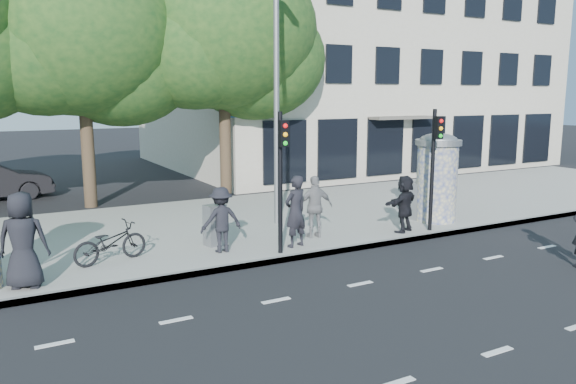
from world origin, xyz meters
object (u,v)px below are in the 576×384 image
ped_b (295,211)px  bicycle (110,243)px  traffic_pole_far (434,157)px  ad_column_right (437,175)px  ped_e (315,207)px  ped_d (221,220)px  cabinet_left (215,225)px  ped_f (405,204)px  cabinet_right (416,201)px  street_lamp (277,64)px  traffic_pole_near (281,168)px  ped_a (23,240)px

ped_b → bicycle: 4.47m
traffic_pole_far → bicycle: (-8.56, 1.25, -1.62)m
ad_column_right → ped_e: bearing=179.6°
ped_d → cabinet_left: (0.09, 0.65, -0.28)m
ad_column_right → cabinet_left: ad_column_right is taller
ped_d → cabinet_left: bearing=-96.6°
ad_column_right → ped_b: ad_column_right is taller
traffic_pole_far → ped_f: (-0.77, 0.27, -1.28)m
ped_e → ad_column_right: bearing=-172.1°
ped_f → cabinet_right: (1.40, 1.09, -0.23)m
cabinet_right → street_lamp: bearing=144.2°
traffic_pole_near → ped_b: bearing=32.1°
ped_f → cabinet_right: ped_f is taller
ped_a → ped_e: ped_a is taller
ad_column_right → ped_b: bearing=-174.2°
ad_column_right → bicycle: 9.62m
bicycle → ped_f: bearing=-111.6°
cabinet_left → cabinet_right: 6.56m
ped_b → cabinet_right: 4.95m
traffic_pole_near → ped_d: 1.95m
traffic_pole_far → ped_d: bearing=172.2°
traffic_pole_near → ped_d: bearing=145.7°
traffic_pole_near → ped_b: traffic_pole_near is taller
ped_a → bicycle: (1.84, 0.94, -0.51)m
ped_f → cabinet_right: size_ratio=1.40×
ped_b → bicycle: bearing=-26.0°
traffic_pole_far → ped_e: (-3.27, 0.94, -1.25)m
traffic_pole_far → ped_a: 10.47m
cabinet_left → cabinet_right: size_ratio=0.92×
traffic_pole_far → ped_e: bearing=164.0°
traffic_pole_near → traffic_pole_far: 4.80m
ad_column_right → cabinet_right: 1.01m
ped_f → cabinet_right: bearing=-164.4°
traffic_pole_near → ped_f: 4.24m
ad_column_right → traffic_pole_near: (-5.80, -0.91, 0.69)m
ped_a → ped_d: bearing=-153.7°
traffic_pole_far → ped_e: size_ratio=2.04×
ped_d → bicycle: 2.61m
ad_column_right → traffic_pole_near: 5.91m
ad_column_right → traffic_pole_far: bearing=-137.8°
ped_e → bicycle: size_ratio=0.96×
ped_f → bicycle: (-7.80, 0.97, -0.34)m
traffic_pole_near → traffic_pole_far: same height
traffic_pole_near → ped_f: bearing=3.9°
traffic_pole_near → ped_d: traffic_pole_near is taller
ped_b → ped_f: size_ratio=1.14×
ped_d → ped_e: (2.74, 0.11, 0.03)m
ad_column_right → cabinet_right: size_ratio=2.33×
bicycle → cabinet_left: cabinet_left is taller
ad_column_right → cabinet_right: bearing=128.6°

